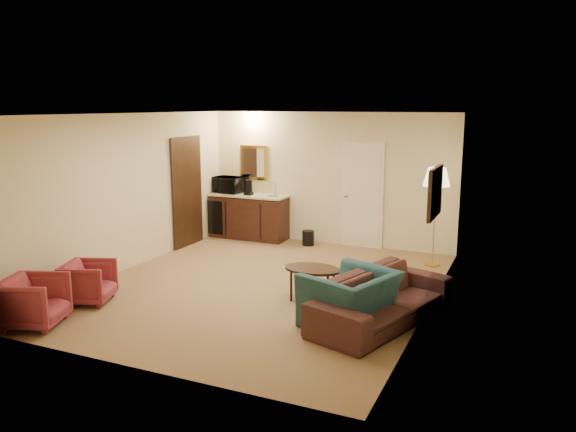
# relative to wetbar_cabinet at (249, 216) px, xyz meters

# --- Properties ---
(ground) EXTENTS (6.00, 6.00, 0.00)m
(ground) POSITION_rel_wetbar_cabinet_xyz_m (1.65, -2.72, -0.46)
(ground) COLOR olive
(ground) RESTS_ON ground
(room_walls) EXTENTS (5.02, 6.01, 2.61)m
(room_walls) POSITION_rel_wetbar_cabinet_xyz_m (1.55, -1.95, 1.26)
(room_walls) COLOR beige
(room_walls) RESTS_ON ground
(wetbar_cabinet) EXTENTS (1.64, 0.58, 0.92)m
(wetbar_cabinet) POSITION_rel_wetbar_cabinet_xyz_m (0.00, 0.00, 0.00)
(wetbar_cabinet) COLOR #331910
(wetbar_cabinet) RESTS_ON ground
(sofa) EXTENTS (1.29, 2.29, 0.86)m
(sofa) POSITION_rel_wetbar_cabinet_xyz_m (3.71, -3.42, -0.03)
(sofa) COLOR black
(sofa) RESTS_ON ground
(teal_armchair) EXTENTS (1.01, 1.24, 0.94)m
(teal_armchair) POSITION_rel_wetbar_cabinet_xyz_m (3.35, -3.68, 0.01)
(teal_armchair) COLOR #1B3944
(teal_armchair) RESTS_ON ground
(rose_chair_near) EXTENTS (0.77, 0.80, 0.65)m
(rose_chair_near) POSITION_rel_wetbar_cabinet_xyz_m (-0.25, -4.35, -0.14)
(rose_chair_near) COLOR #9B3347
(rose_chair_near) RESTS_ON ground
(rose_chair_far) EXTENTS (0.84, 0.87, 0.71)m
(rose_chair_far) POSITION_rel_wetbar_cabinet_xyz_m (-0.25, -5.29, -0.11)
(rose_chair_far) COLOR #9B3347
(rose_chair_far) RESTS_ON ground
(coffee_table) EXTENTS (0.86, 0.62, 0.47)m
(coffee_table) POSITION_rel_wetbar_cabinet_xyz_m (2.58, -2.98, -0.22)
(coffee_table) COLOR black
(coffee_table) RESTS_ON ground
(floor_lamp) EXTENTS (0.56, 0.56, 1.71)m
(floor_lamp) POSITION_rel_wetbar_cabinet_xyz_m (3.85, -0.53, 0.39)
(floor_lamp) COLOR gold
(floor_lamp) RESTS_ON ground
(waste_bin) EXTENTS (0.30, 0.30, 0.29)m
(waste_bin) POSITION_rel_wetbar_cabinet_xyz_m (1.35, -0.07, -0.31)
(waste_bin) COLOR black
(waste_bin) RESTS_ON ground
(microwave) EXTENTS (0.64, 0.41, 0.41)m
(microwave) POSITION_rel_wetbar_cabinet_xyz_m (-0.50, 0.05, 0.66)
(microwave) COLOR black
(microwave) RESTS_ON wetbar_cabinet
(coffee_maker) EXTENTS (0.20, 0.20, 0.30)m
(coffee_maker) POSITION_rel_wetbar_cabinet_xyz_m (0.03, -0.06, 0.61)
(coffee_maker) COLOR black
(coffee_maker) RESTS_ON wetbar_cabinet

